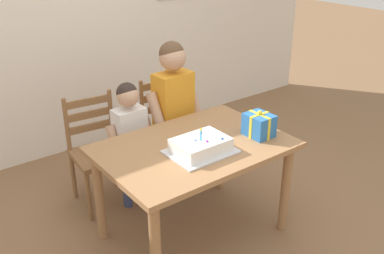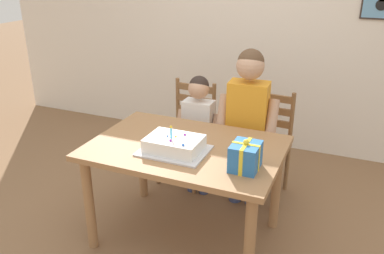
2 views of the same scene
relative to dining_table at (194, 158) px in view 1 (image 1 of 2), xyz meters
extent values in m
plane|color=#846042|center=(0.00, 0.00, -0.65)|extent=(20.00, 20.00, 0.00)
cube|color=silver|center=(0.00, 1.92, 0.65)|extent=(6.40, 0.08, 2.60)
cube|color=#9E7047|center=(0.00, 0.00, 0.09)|extent=(1.32, 0.91, 0.04)
cylinder|color=#9E7047|center=(-0.58, -0.37, -0.29)|extent=(0.07, 0.07, 0.72)
cylinder|color=#9E7047|center=(0.58, -0.37, -0.29)|extent=(0.07, 0.07, 0.72)
cylinder|color=#9E7047|center=(-0.58, 0.37, -0.29)|extent=(0.07, 0.07, 0.72)
cylinder|color=#9E7047|center=(0.58, 0.37, -0.29)|extent=(0.07, 0.07, 0.72)
cube|color=silver|center=(-0.03, -0.12, 0.11)|extent=(0.44, 0.34, 0.01)
cube|color=white|center=(-0.03, -0.12, 0.16)|extent=(0.36, 0.26, 0.09)
cylinder|color=#33ADE5|center=(-0.05, -0.14, 0.24)|extent=(0.01, 0.01, 0.07)
sphere|color=yellow|center=(-0.05, -0.14, 0.29)|extent=(0.02, 0.02, 0.02)
sphere|color=purple|center=(0.02, -0.06, 0.21)|extent=(0.02, 0.02, 0.02)
sphere|color=purple|center=(-0.03, -0.18, 0.21)|extent=(0.02, 0.02, 0.02)
sphere|color=yellow|center=(-0.02, -0.11, 0.21)|extent=(0.01, 0.01, 0.01)
sphere|color=blue|center=(0.08, -0.21, 0.21)|extent=(0.02, 0.02, 0.02)
sphere|color=blue|center=(-0.08, -0.12, 0.21)|extent=(0.01, 0.01, 0.01)
cube|color=#286BB7|center=(0.47, -0.16, 0.19)|extent=(0.17, 0.20, 0.16)
cube|color=yellow|center=(0.47, -0.16, 0.19)|extent=(0.17, 0.02, 0.17)
cube|color=yellow|center=(0.47, -0.16, 0.19)|extent=(0.02, 0.20, 0.17)
sphere|color=yellow|center=(0.47, -0.16, 0.28)|extent=(0.04, 0.04, 0.04)
cube|color=brown|center=(-0.35, 0.79, -0.20)|extent=(0.46, 0.46, 0.04)
cylinder|color=brown|center=(-0.18, 0.58, -0.44)|extent=(0.04, 0.04, 0.43)
cylinder|color=brown|center=(-0.56, 0.62, -0.44)|extent=(0.04, 0.04, 0.43)
cylinder|color=brown|center=(-0.15, 0.96, -0.44)|extent=(0.04, 0.04, 0.43)
cylinder|color=brown|center=(-0.52, 1.00, -0.44)|extent=(0.04, 0.04, 0.43)
cylinder|color=brown|center=(-0.15, 0.96, 0.04)|extent=(0.04, 0.04, 0.45)
cylinder|color=brown|center=(-0.52, 1.00, 0.04)|extent=(0.04, 0.04, 0.45)
cube|color=brown|center=(-0.34, 0.98, -0.02)|extent=(0.36, 0.06, 0.06)
cube|color=brown|center=(-0.34, 0.98, 0.09)|extent=(0.36, 0.06, 0.06)
cube|color=brown|center=(-0.34, 0.98, 0.20)|extent=(0.36, 0.06, 0.06)
cube|color=brown|center=(0.35, 0.79, -0.20)|extent=(0.45, 0.45, 0.04)
cylinder|color=brown|center=(0.53, 0.58, -0.44)|extent=(0.04, 0.04, 0.43)
cylinder|color=brown|center=(0.15, 0.61, -0.44)|extent=(0.04, 0.04, 0.43)
cylinder|color=brown|center=(0.56, 0.96, -0.44)|extent=(0.04, 0.04, 0.43)
cylinder|color=brown|center=(0.18, 0.99, -0.44)|extent=(0.04, 0.04, 0.43)
cylinder|color=brown|center=(0.56, 0.96, 0.04)|extent=(0.04, 0.04, 0.45)
cylinder|color=brown|center=(0.18, 0.99, 0.04)|extent=(0.04, 0.04, 0.45)
cube|color=brown|center=(0.37, 0.98, -0.02)|extent=(0.36, 0.05, 0.06)
cube|color=brown|center=(0.37, 0.98, 0.09)|extent=(0.36, 0.05, 0.06)
cube|color=brown|center=(0.37, 0.98, 0.20)|extent=(0.36, 0.05, 0.06)
cylinder|color=#38426B|center=(0.33, 0.62, -0.40)|extent=(0.11, 0.11, 0.50)
cylinder|color=#38426B|center=(0.19, 0.62, -0.40)|extent=(0.11, 0.11, 0.50)
cube|color=orange|center=(0.26, 0.62, 0.14)|extent=(0.32, 0.21, 0.57)
cylinder|color=tan|center=(0.46, 0.59, 0.12)|extent=(0.10, 0.24, 0.38)
cylinder|color=tan|center=(0.07, 0.57, 0.12)|extent=(0.10, 0.24, 0.38)
sphere|color=tan|center=(0.26, 0.62, 0.55)|extent=(0.21, 0.21, 0.21)
sphere|color=brown|center=(0.26, 0.63, 0.58)|extent=(0.20, 0.20, 0.20)
cylinder|color=#38426B|center=(-0.10, 0.62, -0.45)|extent=(0.09, 0.09, 0.40)
cylinder|color=#38426B|center=(-0.22, 0.62, -0.45)|extent=(0.09, 0.09, 0.40)
cube|color=white|center=(-0.16, 0.62, -0.02)|extent=(0.25, 0.16, 0.46)
cylinder|color=tan|center=(0.00, 0.59, -0.03)|extent=(0.07, 0.19, 0.31)
cylinder|color=tan|center=(-0.32, 0.58, -0.03)|extent=(0.07, 0.19, 0.31)
sphere|color=tan|center=(-0.16, 0.62, 0.32)|extent=(0.17, 0.17, 0.17)
sphere|color=#2D231E|center=(-0.16, 0.63, 0.34)|extent=(0.16, 0.16, 0.16)
camera|label=1|loc=(-1.67, -2.18, 1.51)|focal=41.29mm
camera|label=2|loc=(1.03, -2.31, 1.29)|focal=37.91mm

